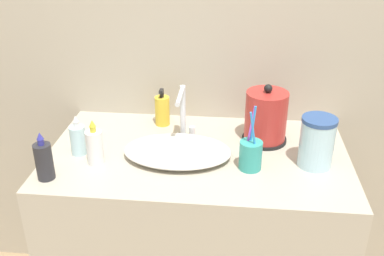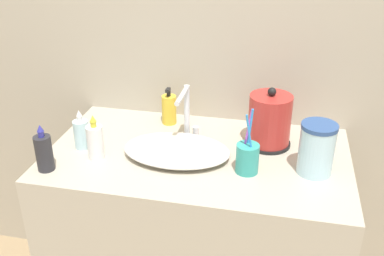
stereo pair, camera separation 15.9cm
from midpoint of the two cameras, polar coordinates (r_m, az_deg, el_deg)
name	(u,v)px [view 2 (the right image)]	position (r m, az deg, el deg)	size (l,w,h in m)	color
wall_back	(215,9)	(1.78, 5.64, 14.84)	(6.00, 0.04, 2.60)	#ADA38E
vanity_counter	(197,243)	(1.88, 3.13, -14.52)	(1.09, 0.62, 0.85)	#B7AD99
sink_basin	(177,150)	(1.60, 0.88, -2.88)	(0.38, 0.26, 0.05)	silver
faucet	(187,110)	(1.68, 2.03, 2.29)	(0.06, 0.17, 0.21)	silver
electric_kettle	(269,122)	(1.69, 12.48, 0.68)	(0.17, 0.17, 0.23)	black
toothbrush_cup	(247,158)	(1.52, 10.04, -3.80)	(0.08, 0.08, 0.23)	teal
lotion_bottle	(169,109)	(1.83, -0.45, 2.36)	(0.06, 0.06, 0.16)	gold
shampoo_bottle	(44,152)	(1.56, -15.55, -3.06)	(0.06, 0.06, 0.17)	#28282D
mouthwash_bottle	(95,141)	(1.60, -9.44, -1.73)	(0.06, 0.06, 0.17)	white
hand_cream_bottle	(81,133)	(1.68, -11.27, -0.75)	(0.06, 0.06, 0.15)	silver
water_pitcher	(317,149)	(1.55, 18.41, -2.60)	(0.12, 0.12, 0.18)	#B2DBEA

